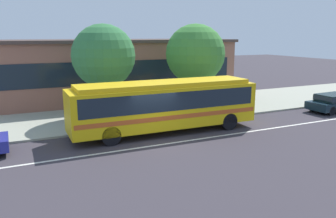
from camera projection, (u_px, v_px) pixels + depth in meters
ground_plane at (155, 140)px, 17.99m from camera, size 120.00×120.00×0.00m
sidewalk_slab at (118, 114)px, 23.76m from camera, size 60.00×8.00×0.12m
lane_stripe_center at (161, 145)px, 17.28m from camera, size 56.00×0.16×0.01m
transit_bus at (165, 103)px, 19.16m from camera, size 10.75×2.62×2.92m
sedan_far_ahead at (335, 102)px, 24.66m from camera, size 4.34×1.98×1.29m
pedestrian_waiting_near_sign at (164, 104)px, 21.63m from camera, size 0.48×0.48×1.71m
pedestrian_walking_along_curb at (82, 113)px, 19.42m from camera, size 0.40×0.40×1.67m
bus_stop_sign at (203, 94)px, 22.39m from camera, size 0.08×0.44×2.33m
street_tree_near_stop at (104, 56)px, 21.83m from camera, size 4.10×4.10×6.06m
street_tree_mid_block at (195, 54)px, 24.72m from camera, size 4.32×4.32×6.15m
station_building at (116, 69)px, 29.32m from camera, size 20.27×7.14×5.08m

